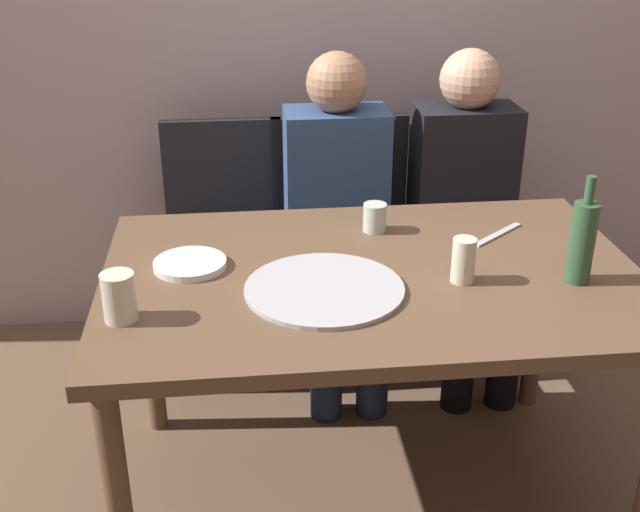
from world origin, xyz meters
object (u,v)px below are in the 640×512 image
object	(u,v)px
tumbler_far	(463,260)
guest_in_sweater	(339,209)
chair_left	(225,231)
wine_bottle	(582,241)
table_knife	(498,234)
plate_stack	(190,264)
pizza_tray	(324,289)
chair_right	(454,221)
wine_glass	(375,217)
dining_table	(372,298)
chair_middle	(333,226)
tumbler_near	(119,297)
guest_in_beanie	(468,204)

from	to	relation	value
tumbler_far	guest_in_sweater	world-z (taller)	guest_in_sweater
tumbler_far	chair_left	distance (m)	1.16
wine_bottle	table_knife	bearing A→B (deg)	109.81
plate_stack	table_knife	world-z (taller)	plate_stack
chair_left	pizza_tray	bearing A→B (deg)	105.08
table_knife	chair_left	world-z (taller)	chair_left
wine_bottle	table_knife	xyz separation A→B (m)	(-0.11, 0.30, -0.11)
chair_right	wine_bottle	bearing A→B (deg)	92.51
plate_stack	chair_right	bearing A→B (deg)	39.65
tumbler_far	wine_glass	xyz separation A→B (m)	(-0.17, 0.35, -0.02)
chair_right	plate_stack	bearing A→B (deg)	39.65
dining_table	plate_stack	bearing A→B (deg)	171.14
wine_bottle	chair_left	xyz separation A→B (m)	(-0.91, 0.97, -0.35)
pizza_tray	table_knife	size ratio (longest dim) A/B	1.83
pizza_tray	tumbler_far	bearing A→B (deg)	2.55
chair_middle	plate_stack	bearing A→B (deg)	58.31
plate_stack	chair_left	size ratio (longest dim) A/B	0.22
plate_stack	wine_glass	bearing A→B (deg)	19.73
dining_table	pizza_tray	size ratio (longest dim) A/B	3.52
dining_table	wine_glass	world-z (taller)	wine_glass
plate_stack	chair_middle	xyz separation A→B (m)	(0.48, 0.78, -0.24)
tumbler_near	guest_in_sweater	xyz separation A→B (m)	(0.63, 0.90, -0.16)
table_knife	wine_glass	bearing A→B (deg)	128.77
tumbler_far	chair_left	xyz separation A→B (m)	(-0.61, 0.94, -0.29)
tumbler_far	wine_glass	size ratio (longest dim) A/B	1.42
wine_glass	guest_in_sweater	world-z (taller)	guest_in_sweater
wine_bottle	wine_glass	size ratio (longest dim) A/B	3.39
pizza_tray	tumbler_near	xyz separation A→B (m)	(-0.49, -0.09, 0.05)
dining_table	guest_in_sweater	xyz separation A→B (m)	(0.01, 0.71, -0.02)
wine_bottle	table_knife	size ratio (longest dim) A/B	1.28
chair_right	tumbler_near	bearing A→B (deg)	43.78
pizza_tray	tumbler_far	world-z (taller)	tumbler_far
tumbler_near	table_knife	size ratio (longest dim) A/B	0.54
guest_in_sweater	guest_in_beanie	bearing A→B (deg)	-180.00
pizza_tray	guest_in_sweater	distance (m)	0.83
chair_middle	guest_in_sweater	xyz separation A→B (m)	(-0.00, -0.15, 0.13)
wine_glass	guest_in_sweater	distance (m)	0.47
pizza_tray	chair_middle	size ratio (longest dim) A/B	0.45
guest_in_beanie	chair_middle	bearing A→B (deg)	-18.16
chair_right	guest_in_sweater	xyz separation A→B (m)	(-0.46, -0.15, 0.13)
chair_right	chair_middle	bearing A→B (deg)	0.00
table_knife	chair_middle	size ratio (longest dim) A/B	0.24
wine_glass	table_knife	distance (m)	0.36
plate_stack	chair_middle	world-z (taller)	chair_middle
chair_left	guest_in_beanie	xyz separation A→B (m)	(0.86, -0.15, 0.13)
tumbler_near	wine_bottle	bearing A→B (deg)	3.85
dining_table	tumbler_near	distance (m)	0.67
guest_in_sweater	chair_right	bearing A→B (deg)	-161.84
wine_bottle	chair_left	world-z (taller)	wine_bottle
chair_right	guest_in_beanie	bearing A→B (deg)	90.00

